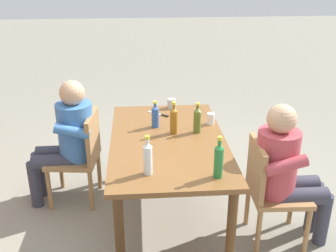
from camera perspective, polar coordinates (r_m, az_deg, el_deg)
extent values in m
plane|color=gray|center=(3.70, 0.00, -12.69)|extent=(24.00, 24.00, 0.00)
cube|color=brown|center=(3.32, 0.00, -2.22)|extent=(1.59, 0.94, 0.04)
cylinder|color=brown|center=(2.97, 8.95, -14.65)|extent=(0.07, 0.07, 0.73)
cylinder|color=brown|center=(4.17, 4.62, -2.53)|extent=(0.07, 0.07, 0.73)
cylinder|color=brown|center=(2.91, -6.87, -15.46)|extent=(0.07, 0.07, 0.73)
cylinder|color=brown|center=(4.12, -6.24, -2.90)|extent=(0.07, 0.07, 0.73)
cube|color=#A37547|center=(3.33, 15.47, -9.20)|extent=(0.46, 0.46, 0.04)
cube|color=#A37547|center=(3.16, 12.44, -5.90)|extent=(0.42, 0.06, 0.42)
cylinder|color=#A37547|center=(3.37, 19.16, -13.93)|extent=(0.04, 0.04, 0.41)
cylinder|color=#A37547|center=(3.66, 17.12, -10.40)|extent=(0.04, 0.04, 0.41)
cylinder|color=#A37547|center=(3.26, 12.72, -14.52)|extent=(0.04, 0.04, 0.41)
cylinder|color=#A37547|center=(3.56, 11.23, -10.80)|extent=(0.04, 0.04, 0.41)
cube|color=#A37547|center=(3.82, -13.33, -4.54)|extent=(0.49, 0.49, 0.04)
cube|color=#A37547|center=(3.67, -10.64, -1.46)|extent=(0.42, 0.09, 0.42)
cylinder|color=#A37547|center=(4.14, -14.96, -5.98)|extent=(0.04, 0.04, 0.41)
cylinder|color=#A37547|center=(3.83, -16.49, -8.75)|extent=(0.04, 0.04, 0.41)
cylinder|color=#A37547|center=(4.05, -9.76, -6.19)|extent=(0.04, 0.04, 0.41)
cylinder|color=#A37547|center=(3.73, -10.86, -9.06)|extent=(0.04, 0.04, 0.41)
cylinder|color=#B7424C|center=(3.18, 15.15, -5.01)|extent=(0.32, 0.32, 0.52)
sphere|color=tan|center=(3.03, 15.86, 0.98)|extent=(0.22, 0.22, 0.22)
cylinder|color=#383847|center=(3.31, 18.49, -9.50)|extent=(0.14, 0.40, 0.14)
cylinder|color=#383847|center=(3.51, 21.11, -12.28)|extent=(0.11, 0.11, 0.45)
cylinder|color=#B7424C|center=(2.99, 16.45, -5.39)|extent=(0.09, 0.31, 0.16)
cylinder|color=#383847|center=(3.45, 17.39, -7.91)|extent=(0.14, 0.40, 0.14)
cylinder|color=#383847|center=(3.64, 19.95, -10.69)|extent=(0.11, 0.11, 0.45)
cylinder|color=#B7424C|center=(3.30, 14.26, -2.28)|extent=(0.09, 0.31, 0.16)
cylinder|color=#3D70B2|center=(3.69, -12.96, -0.68)|extent=(0.32, 0.32, 0.52)
sphere|color=tan|center=(3.56, -13.48, 4.60)|extent=(0.22, 0.22, 0.22)
cylinder|color=#383847|center=(3.92, -15.35, -3.71)|extent=(0.14, 0.40, 0.14)
cylinder|color=#383847|center=(4.06, -17.79, -6.58)|extent=(0.11, 0.11, 0.45)
cylinder|color=#3D70B2|center=(3.83, -12.70, 1.53)|extent=(0.09, 0.31, 0.16)
cylinder|color=#383847|center=(3.76, -15.81, -4.95)|extent=(0.14, 0.40, 0.14)
cylinder|color=#383847|center=(3.91, -18.34, -7.89)|extent=(0.11, 0.11, 0.45)
cylinder|color=#3D70B2|center=(3.49, -13.47, -0.77)|extent=(0.09, 0.31, 0.16)
cylinder|color=#287A38|center=(2.74, 7.18, -5.20)|extent=(0.06, 0.06, 0.22)
cone|color=#287A38|center=(2.69, 7.31, -2.87)|extent=(0.06, 0.06, 0.03)
cylinder|color=#287A38|center=(2.67, 7.35, -2.28)|extent=(0.03, 0.03, 0.03)
cylinder|color=yellow|center=(2.66, 7.38, -1.75)|extent=(0.03, 0.03, 0.02)
cylinder|color=white|center=(2.77, -2.89, -4.90)|extent=(0.06, 0.06, 0.21)
cone|color=white|center=(2.71, -2.94, -2.68)|extent=(0.06, 0.06, 0.03)
cylinder|color=white|center=(2.70, -2.95, -2.13)|extent=(0.03, 0.03, 0.03)
cylinder|color=yellow|center=(2.69, -2.97, -1.63)|extent=(0.03, 0.03, 0.02)
cylinder|color=#2D56A3|center=(3.51, -1.83, 1.17)|extent=(0.06, 0.06, 0.17)
cone|color=#2D56A3|center=(3.48, -1.85, 2.67)|extent=(0.06, 0.06, 0.02)
cylinder|color=#2D56A3|center=(3.47, -1.85, 3.04)|extent=(0.03, 0.03, 0.02)
cylinder|color=yellow|center=(3.46, -1.86, 3.37)|extent=(0.03, 0.03, 0.02)
cylinder|color=#996019|center=(3.38, 0.83, 0.55)|extent=(0.06, 0.06, 0.20)
cone|color=#996019|center=(3.34, 0.84, 2.39)|extent=(0.06, 0.06, 0.03)
cylinder|color=#996019|center=(3.33, 0.84, 2.84)|extent=(0.03, 0.03, 0.03)
cylinder|color=yellow|center=(3.32, 0.84, 3.25)|extent=(0.03, 0.03, 0.02)
cylinder|color=#566623|center=(3.41, 4.17, 0.60)|extent=(0.06, 0.06, 0.19)
cone|color=#566623|center=(3.37, 4.22, 2.32)|extent=(0.06, 0.06, 0.03)
cylinder|color=#566623|center=(3.36, 4.23, 2.74)|extent=(0.03, 0.03, 0.03)
cylinder|color=yellow|center=(3.35, 4.24, 3.13)|extent=(0.03, 0.03, 0.02)
cylinder|color=white|center=(3.60, 6.09, 1.04)|extent=(0.07, 0.07, 0.10)
cylinder|color=#B2B7BC|center=(3.96, 0.51, 3.22)|extent=(0.08, 0.08, 0.09)
cube|color=silver|center=(3.84, -1.80, 1.81)|extent=(0.13, 0.15, 0.01)
cube|color=black|center=(3.77, -0.46, 1.50)|extent=(0.07, 0.07, 0.01)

